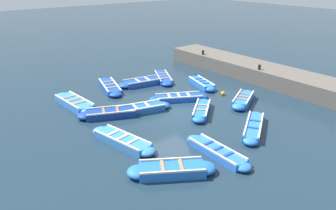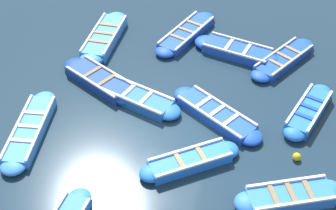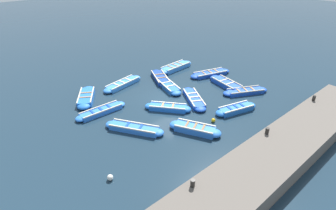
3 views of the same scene
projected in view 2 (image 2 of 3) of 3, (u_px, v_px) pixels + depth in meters
name	position (u px, v px, depth m)	size (l,w,h in m)	color
ground_plane	(168.00, 130.00, 15.51)	(120.00, 120.00, 0.00)	#1C303F
boat_drifting	(290.00, 197.00, 13.21)	(3.24, 2.22, 0.47)	blue
boat_alongside	(105.00, 37.00, 19.33)	(1.27, 4.05, 0.45)	#3884E0
boat_broadside	(237.00, 51.00, 18.62)	(3.74, 1.53, 0.42)	#1947B7
boat_far_corner	(309.00, 111.00, 15.93)	(1.57, 3.30, 0.43)	blue
boat_end_of_row	(100.00, 80.00, 17.22)	(3.68, 2.30, 0.42)	navy
boat_stern_in	(284.00, 59.00, 18.23)	(2.38, 3.62, 0.37)	#1947B7
boat_outer_left	(216.00, 114.00, 15.85)	(3.68, 2.49, 0.37)	#1947B7
boat_near_quay	(186.00, 34.00, 19.59)	(1.90, 4.01, 0.38)	#1947B7
boat_tucked	(190.00, 161.00, 14.26)	(2.96, 2.62, 0.40)	blue
boat_inner_gap	(137.00, 98.00, 16.45)	(3.58, 1.66, 0.42)	#1E59AD
boat_bow_out	(30.00, 130.00, 15.28)	(1.59, 3.97, 0.39)	#3884E0
buoy_orange_near	(297.00, 157.00, 14.45)	(0.26, 0.26, 0.26)	#EAB214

